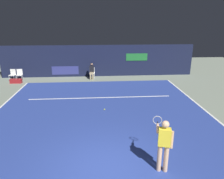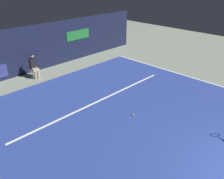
# 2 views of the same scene
# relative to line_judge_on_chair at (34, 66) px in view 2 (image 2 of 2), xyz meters

# --- Properties ---
(ground_plane) EXTENTS (32.44, 32.44, 0.00)m
(ground_plane) POSITION_rel_line_judge_on_chair_xyz_m (0.57, -6.52, -0.69)
(ground_plane) COLOR gray
(court_surface) EXTENTS (11.01, 11.25, 0.01)m
(court_surface) POSITION_rel_line_judge_on_chair_xyz_m (0.57, -6.52, -0.68)
(court_surface) COLOR navy
(court_surface) RESTS_ON ground
(line_sideline_left) EXTENTS (0.10, 11.25, 0.01)m
(line_sideline_left) POSITION_rel_line_judge_on_chair_xyz_m (6.03, -6.52, -0.67)
(line_sideline_left) COLOR white
(line_sideline_left) RESTS_ON court_surface
(line_service) EXTENTS (8.59, 0.10, 0.01)m
(line_service) POSITION_rel_line_judge_on_chair_xyz_m (0.57, -4.55, -0.67)
(line_service) COLOR white
(line_service) RESTS_ON court_surface
(back_wall) EXTENTS (16.02, 0.33, 2.60)m
(back_wall) POSITION_rel_line_judge_on_chair_xyz_m (0.57, 0.98, 0.61)
(back_wall) COLOR #141933
(back_wall) RESTS_ON ground
(line_judge_on_chair) EXTENTS (0.47, 0.55, 1.32)m
(line_judge_on_chair) POSITION_rel_line_judge_on_chair_xyz_m (0.00, 0.00, 0.00)
(line_judge_on_chair) COLOR white
(line_judge_on_chair) RESTS_ON ground
(tennis_ball) EXTENTS (0.07, 0.07, 0.07)m
(tennis_ball) POSITION_rel_line_judge_on_chair_xyz_m (0.75, -6.45, -0.64)
(tennis_ball) COLOR #CCE033
(tennis_ball) RESTS_ON court_surface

